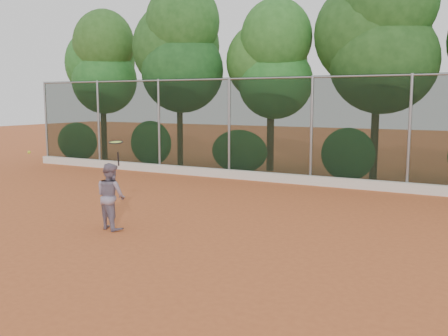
% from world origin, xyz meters
% --- Properties ---
extents(ground, '(80.00, 80.00, 0.00)m').
position_xyz_m(ground, '(0.00, 0.00, 0.00)').
color(ground, '#C15C2D').
rests_on(ground, ground).
extents(concrete_curb, '(24.00, 0.20, 0.30)m').
position_xyz_m(concrete_curb, '(0.00, 6.82, 0.15)').
color(concrete_curb, silver).
rests_on(concrete_curb, ground).
extents(tennis_player, '(0.81, 0.70, 1.42)m').
position_xyz_m(tennis_player, '(-1.91, -0.52, 0.71)').
color(tennis_player, gray).
rests_on(tennis_player, ground).
extents(chainlink_fence, '(24.09, 0.09, 3.50)m').
position_xyz_m(chainlink_fence, '(-0.00, 7.00, 1.86)').
color(chainlink_fence, black).
rests_on(chainlink_fence, ground).
extents(foliage_backdrop, '(23.70, 3.63, 7.55)m').
position_xyz_m(foliage_backdrop, '(-0.55, 8.98, 4.40)').
color(foliage_backdrop, '#3E2818').
rests_on(foliage_backdrop, ground).
extents(tennis_racket, '(0.37, 0.37, 0.53)m').
position_xyz_m(tennis_racket, '(-1.70, -0.55, 1.82)').
color(tennis_racket, black).
rests_on(tennis_racket, ground).
extents(tennis_ball_in_flight, '(0.07, 0.07, 0.07)m').
position_xyz_m(tennis_ball_in_flight, '(-3.70, -1.05, 1.60)').
color(tennis_ball_in_flight, '#B9CD2E').
rests_on(tennis_ball_in_flight, ground).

